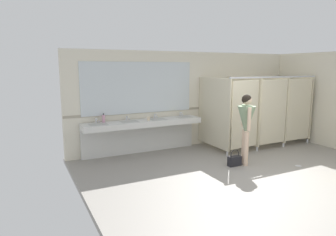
# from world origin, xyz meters

# --- Properties ---
(ground_plane) EXTENTS (7.06, 6.52, 0.10)m
(ground_plane) POSITION_xyz_m (0.00, 0.00, -0.05)
(ground_plane) COLOR gray
(wall_back) EXTENTS (7.06, 0.12, 2.61)m
(wall_back) POSITION_xyz_m (0.00, 3.02, 1.31)
(wall_back) COLOR beige
(wall_back) RESTS_ON ground_plane
(wall_back_tile_band) EXTENTS (7.06, 0.01, 0.06)m
(wall_back_tile_band) POSITION_xyz_m (0.00, 2.95, 1.05)
(wall_back_tile_band) COLOR #9E937F
(wall_back_tile_band) RESTS_ON wall_back
(vanity_counter) EXTENTS (3.05, 0.55, 0.99)m
(vanity_counter) POSITION_xyz_m (-1.64, 2.75, 0.65)
(vanity_counter) COLOR silver
(vanity_counter) RESTS_ON ground_plane
(mirror_panel) EXTENTS (2.95, 0.02, 1.30)m
(mirror_panel) POSITION_xyz_m (-1.64, 2.95, 1.68)
(mirror_panel) COLOR silver
(mirror_panel) RESTS_ON wall_back
(bathroom_stalls) EXTENTS (2.97, 1.42, 1.96)m
(bathroom_stalls) POSITION_xyz_m (1.63, 2.03, 1.03)
(bathroom_stalls) COLOR beige
(bathroom_stalls) RESTS_ON ground_plane
(person_standing) EXTENTS (0.54, 0.54, 1.60)m
(person_standing) POSITION_xyz_m (0.13, 0.91, 1.01)
(person_standing) COLOR beige
(person_standing) RESTS_ON ground_plane
(handbag) EXTENTS (0.31, 0.14, 0.38)m
(handbag) POSITION_xyz_m (-0.16, 0.91, 0.12)
(handbag) COLOR black
(handbag) RESTS_ON ground_plane
(soap_dispenser) EXTENTS (0.07, 0.07, 0.22)m
(soap_dispenser) POSITION_xyz_m (-2.61, 2.83, 0.98)
(soap_dispenser) COLOR #D899B2
(soap_dispenser) RESTS_ON vanity_counter
(paper_cup) EXTENTS (0.07, 0.07, 0.10)m
(paper_cup) POSITION_xyz_m (-1.53, 2.60, 0.93)
(paper_cup) COLOR beige
(paper_cup) RESTS_ON vanity_counter
(floor_drain_cover) EXTENTS (0.14, 0.14, 0.01)m
(floor_drain_cover) POSITION_xyz_m (1.13, 0.26, 0.00)
(floor_drain_cover) COLOR #B7BABF
(floor_drain_cover) RESTS_ON ground_plane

